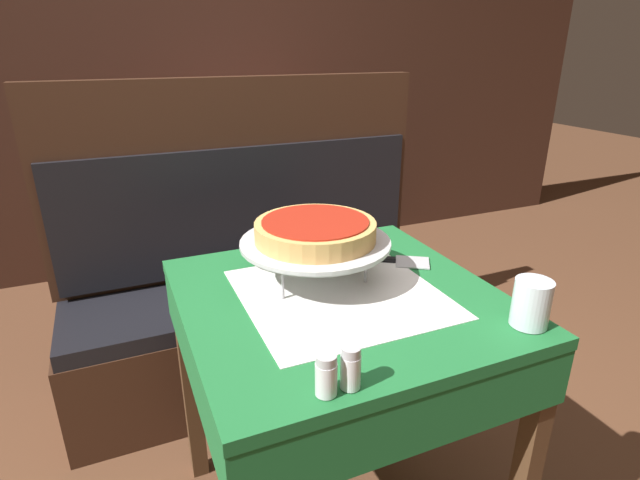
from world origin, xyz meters
name	(u,v)px	position (x,y,z in m)	size (l,w,h in m)	color
dining_table_front	(339,331)	(0.00, 0.00, 0.66)	(0.76, 0.76, 0.77)	#1E6B33
dining_table_rear	(273,176)	(0.33, 1.56, 0.67)	(0.81, 0.81, 0.78)	red
booth_bench	(257,300)	(0.00, 0.78, 0.36)	(1.50, 0.45, 1.23)	#3D2316
back_wall_panel	(183,69)	(0.00, 2.17, 1.20)	(6.00, 0.04, 2.40)	#3D2319
pizza_pan_stand	(315,244)	(-0.03, 0.09, 0.87)	(0.38, 0.38, 0.11)	#ADADB2
deep_dish_pizza	(315,230)	(-0.03, 0.09, 0.91)	(0.31, 0.31, 0.05)	tan
pizza_server	(387,260)	(0.21, 0.12, 0.77)	(0.24, 0.18, 0.01)	#BCBCC1
water_glass_near	(531,303)	(0.32, -0.30, 0.82)	(0.08, 0.08, 0.11)	silver
salt_shaker	(326,375)	(-0.18, -0.33, 0.81)	(0.04, 0.04, 0.08)	silver
pepper_shaker	(351,368)	(-0.14, -0.33, 0.81)	(0.04, 0.04, 0.08)	silver
condiment_caddy	(275,146)	(0.37, 1.62, 0.82)	(0.14, 0.14, 0.17)	black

